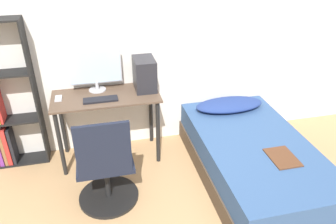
# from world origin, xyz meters

# --- Properties ---
(wall_back) EXTENTS (8.00, 0.05, 2.50)m
(wall_back) POSITION_xyz_m (0.00, 1.57, 1.25)
(wall_back) COLOR silver
(wall_back) RESTS_ON ground_plane
(desk) EXTENTS (1.11, 0.52, 0.78)m
(desk) POSITION_xyz_m (-0.44, 1.29, 0.65)
(desk) COLOR brown
(desk) RESTS_ON ground_plane
(office_chair) EXTENTS (0.57, 0.57, 0.97)m
(office_chair) POSITION_xyz_m (-0.52, 0.56, 0.37)
(office_chair) COLOR black
(office_chair) RESTS_ON ground_plane
(bed) EXTENTS (1.06, 1.91, 0.45)m
(bed) POSITION_xyz_m (0.97, 0.60, 0.22)
(bed) COLOR #4C3D2D
(bed) RESTS_ON ground_plane
(pillow) EXTENTS (0.81, 0.36, 0.11)m
(pillow) POSITION_xyz_m (0.97, 1.29, 0.50)
(pillow) COLOR navy
(pillow) RESTS_ON bed
(magazine) EXTENTS (0.24, 0.32, 0.01)m
(magazine) POSITION_xyz_m (1.08, 0.29, 0.45)
(magazine) COLOR #56331E
(magazine) RESTS_ON bed
(monitor) EXTENTS (0.55, 0.18, 0.45)m
(monitor) POSITION_xyz_m (-0.51, 1.44, 1.02)
(monitor) COLOR #B7B7BC
(monitor) RESTS_ON desk
(keyboard) EXTENTS (0.35, 0.12, 0.02)m
(keyboard) POSITION_xyz_m (-0.49, 1.19, 0.79)
(keyboard) COLOR black
(keyboard) RESTS_ON desk
(pc_tower) EXTENTS (0.22, 0.32, 0.34)m
(pc_tower) POSITION_xyz_m (-0.01, 1.37, 0.95)
(pc_tower) COLOR #232328
(pc_tower) RESTS_ON desk
(phone) EXTENTS (0.07, 0.14, 0.01)m
(phone) POSITION_xyz_m (-0.91, 1.32, 0.78)
(phone) COLOR #B7B7BC
(phone) RESTS_ON desk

